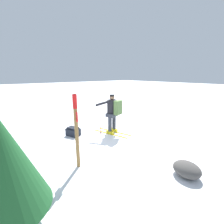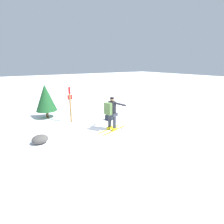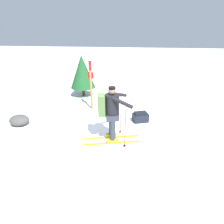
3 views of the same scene
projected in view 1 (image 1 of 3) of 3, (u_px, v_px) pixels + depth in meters
The scene contains 6 objects.
ground_plane at pixel (116, 139), 5.57m from camera, with size 80.00×80.00×0.00m, color white.
skier at pixel (113, 111), 5.94m from camera, with size 1.67×1.03×1.58m.
dropped_backpack at pixel (73, 132), 5.87m from camera, with size 0.60×0.50×0.35m.
trail_marker at pixel (76, 126), 3.67m from camera, with size 0.24×0.11×1.90m.
rock_boulder at pixel (187, 169), 3.53m from camera, with size 0.64×0.54×0.35m, color #474442.
pine_tree at pixel (2, 162), 2.04m from camera, with size 1.17×1.17×1.95m.
Camera 1 is at (3.86, -3.40, 2.35)m, focal length 24.00 mm.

